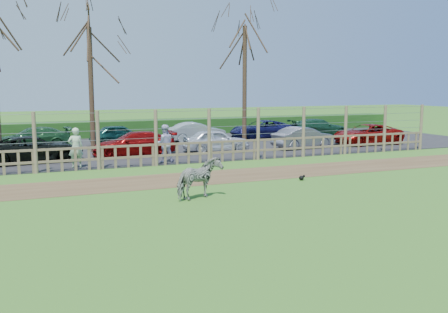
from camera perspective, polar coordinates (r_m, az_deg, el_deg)
name	(u,v)px	position (r m, az deg, el deg)	size (l,w,h in m)	color
ground	(224,206)	(14.86, 0.06, -5.69)	(120.00, 120.00, 0.00)	#55982E
dirt_strip	(180,179)	(19.01, -5.07, -2.63)	(34.00, 2.80, 0.01)	brown
asphalt	(127,148)	(28.61, -10.97, 0.92)	(44.00, 13.00, 0.04)	#232326
hedge	(107,129)	(35.41, -13.21, 3.09)	(46.00, 2.00, 1.10)	#1E4716
fence	(156,148)	(22.21, -7.76, 0.98)	(30.16, 0.16, 2.50)	brown
tree_mid	(90,59)	(27.11, -15.06, 10.67)	(4.80, 4.80, 6.83)	#3D2B1E
tree_right	(245,56)	(30.10, 2.39, 11.38)	(4.80, 4.80, 7.35)	#3D2B1E
zebra	(199,179)	(15.66, -2.85, -2.55)	(0.70, 1.54, 1.30)	gray
visitor_a	(76,148)	(22.23, -16.59, 0.97)	(0.63, 0.41, 1.72)	#B6DDAC
visitor_b	(165,143)	(23.03, -6.81, 1.50)	(0.84, 0.65, 1.72)	silver
crow	(302,178)	(19.00, 8.87, -2.42)	(0.25, 0.18, 0.20)	black
car_2	(34,149)	(24.52, -20.86, 0.80)	(1.99, 4.32, 1.20)	black
car_3	(134,144)	(25.44, -10.23, 1.46)	(1.68, 4.13, 1.20)	maroon
car_4	(216,140)	(26.45, -0.90, 1.84)	(1.42, 3.52, 1.20)	silver
car_5	(303,137)	(28.32, 9.06, 2.16)	(1.27, 3.64, 1.20)	slate
car_6	(367,134)	(30.97, 16.05, 2.45)	(1.99, 4.32, 1.20)	#970F0A
car_9	(32,138)	(29.44, -21.07, 1.94)	(1.68, 4.13, 1.20)	#22522B
car_10	(120,135)	(30.17, -11.76, 2.45)	(1.42, 3.52, 1.20)	#14423A
car_11	(196,132)	(31.33, -3.16, 2.82)	(1.27, 3.64, 1.20)	#ABB7B8
car_12	(262,129)	(33.19, 4.32, 3.11)	(1.99, 4.32, 1.20)	#18194D
car_13	(319,128)	(35.05, 10.75, 3.26)	(1.68, 4.13, 1.20)	#1C4A2E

